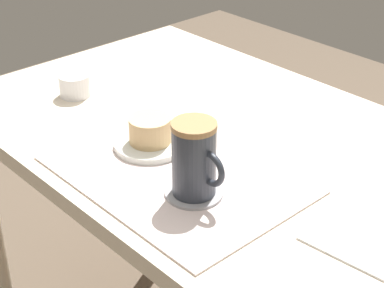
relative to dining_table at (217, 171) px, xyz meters
name	(u,v)px	position (x,y,z in m)	size (l,w,h in m)	color
dining_table	(217,171)	(0.00, 0.00, 0.00)	(1.12, 0.71, 0.74)	beige
placemat	(176,174)	(0.06, -0.17, 0.09)	(0.45, 0.32, 0.00)	silver
pastry_plate	(151,144)	(-0.04, -0.14, 0.10)	(0.14, 0.14, 0.01)	silver
pastry	(150,130)	(-0.04, -0.14, 0.13)	(0.08, 0.08, 0.05)	#E5BC7F
coffee_coaster	(194,193)	(0.13, -0.19, 0.10)	(0.10, 0.10, 0.01)	#99999E
coffee_mug	(195,159)	(0.14, -0.19, 0.17)	(0.11, 0.08, 0.13)	#2D333D
paper_napkin	(363,236)	(0.40, -0.07, 0.09)	(0.15, 0.15, 0.00)	white
sugar_bowl	(75,85)	(-0.34, -0.11, 0.12)	(0.07, 0.07, 0.05)	white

